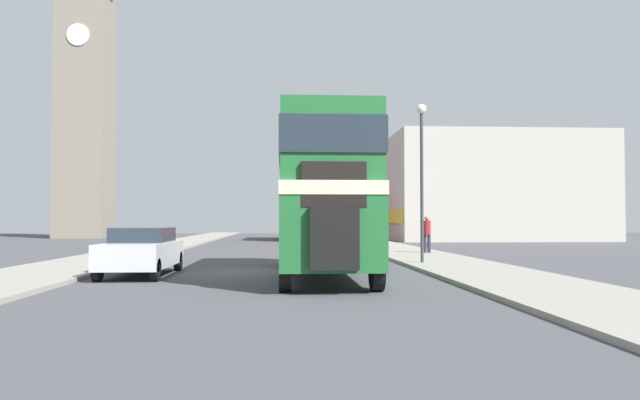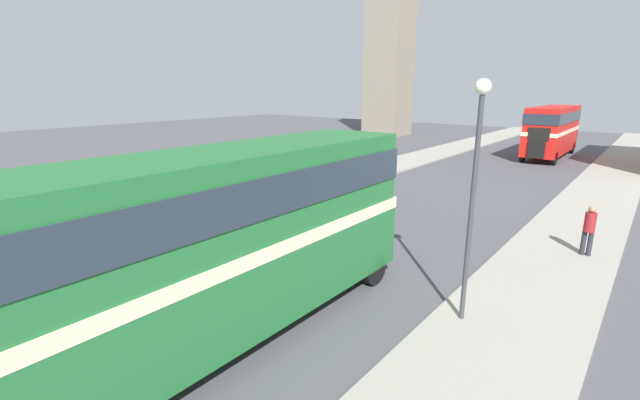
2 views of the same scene
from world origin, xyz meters
The scene contains 8 objects.
ground_plane centered at (0.00, 0.00, 0.00)m, with size 120.00×120.00×0.00m, color #47474C.
sidewalk_right centered at (6.75, 0.00, 0.06)m, with size 3.50×120.00×0.12m.
sidewalk_left centered at (-6.75, 0.00, 0.06)m, with size 3.50×120.00×0.12m.
double_decker_bus centered at (1.70, -1.42, 2.65)m, with size 2.46×10.59×4.48m.
bus_distant centered at (1.59, 32.80, 2.51)m, with size 2.57×9.58×4.23m.
car_parked_near centered at (-3.68, -1.18, 0.75)m, with size 1.76×4.58×1.44m.
pedestrian_walking centered at (7.48, 9.21, 1.12)m, with size 0.36×0.36×1.77m.
street_lamp centered at (5.70, 2.37, 3.96)m, with size 0.36×0.36×5.86m.
Camera 2 is at (8.97, -7.45, 5.79)m, focal length 24.00 mm.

